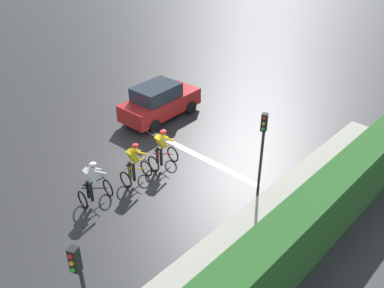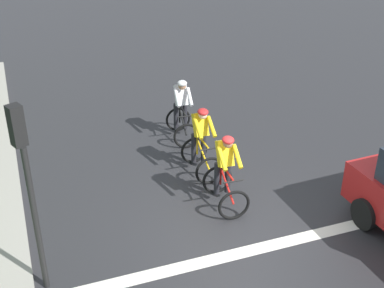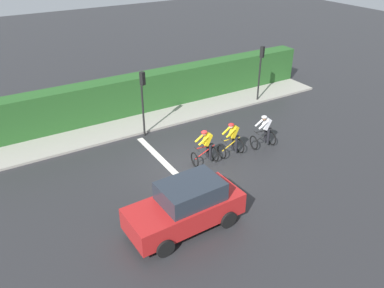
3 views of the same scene
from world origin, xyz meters
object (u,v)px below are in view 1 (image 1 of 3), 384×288
Objects in this scene: cyclist_mid at (162,150)px; car_red at (159,101)px; traffic_light_far_junction at (81,284)px; cyclist_second at (135,164)px; cyclist_lead at (93,184)px; traffic_light_near_crossing at (262,142)px.

car_red reaches higher than cyclist_mid.
traffic_light_far_junction is at bearing 128.54° from car_red.
car_red is at bearing -53.60° from cyclist_second.
car_red reaches higher than cyclist_lead.
cyclist_second is at bearing 126.40° from car_red.
cyclist_mid is at bearing 137.95° from car_red.
traffic_light_near_crossing is (-3.86, -2.58, 1.43)m from cyclist_second.
traffic_light_near_crossing is at bearing -163.18° from cyclist_mid.
cyclist_lead and cyclist_second have the same top height.
cyclist_mid is 4.26m from car_red.
cyclist_lead is at bearing -36.89° from traffic_light_far_junction.
cyclist_lead is 0.50× the size of traffic_light_near_crossing.
traffic_light_far_junction is at bearing 123.50° from cyclist_mid.
cyclist_mid is 0.40× the size of car_red.
cyclist_lead is 1.00× the size of cyclist_mid.
traffic_light_near_crossing is at bearing -86.06° from traffic_light_far_junction.
car_red is 1.25× the size of traffic_light_far_junction.
cyclist_mid is at bearing 16.82° from traffic_light_near_crossing.
cyclist_lead is 6.10m from traffic_light_near_crossing.
cyclist_second is at bearing -49.78° from traffic_light_far_junction.
traffic_light_near_crossing and traffic_light_far_junction have the same top height.
traffic_light_near_crossing reaches higher than cyclist_lead.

